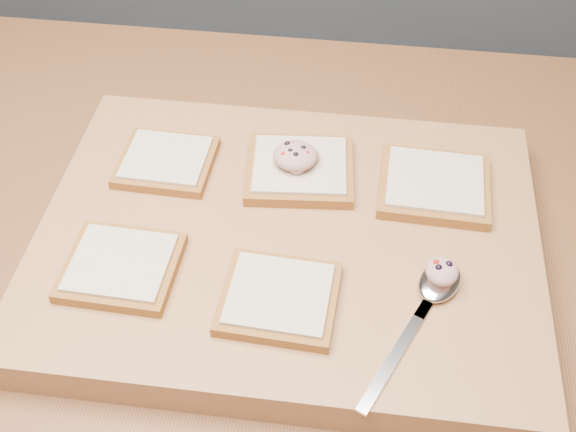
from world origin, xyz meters
name	(u,v)px	position (x,y,z in m)	size (l,w,h in m)	color
island_counter	(295,414)	(0.00, 0.00, 0.45)	(2.00, 0.80, 0.90)	slate
cutting_board	(288,242)	(-0.01, -0.04, 0.92)	(0.54, 0.41, 0.04)	tan
bread_far_left	(166,161)	(-0.16, 0.04, 0.95)	(0.11, 0.10, 0.02)	#966026
bread_far_center	(300,169)	(0.00, 0.05, 0.95)	(0.13, 0.12, 0.02)	#966026
bread_far_right	(434,185)	(0.15, 0.04, 0.95)	(0.13, 0.12, 0.02)	#966026
bread_near_left	(121,266)	(-0.17, -0.12, 0.95)	(0.12, 0.11, 0.02)	#966026
bread_near_center	(279,298)	(0.00, -0.14, 0.95)	(0.12, 0.11, 0.02)	#966026
tuna_salad_dollop	(295,155)	(-0.01, 0.05, 0.97)	(0.05, 0.05, 0.02)	tan
spoon	(434,291)	(0.15, -0.11, 0.95)	(0.11, 0.19, 0.01)	silver
spoon_salad	(442,271)	(0.16, -0.10, 0.97)	(0.03, 0.04, 0.02)	tan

